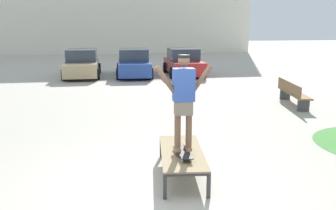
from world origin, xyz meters
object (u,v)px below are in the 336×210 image
Objects in this scene: skater at (183,97)px; park_bench at (292,92)px; car_red at (183,63)px; car_blue at (134,64)px; skateboard at (183,152)px; car_tan at (82,64)px; skate_box at (182,154)px.

skater is 0.69× the size of park_bench.
skater is 0.40× the size of car_red.
car_blue is at bearing 120.53° from park_bench.
park_bench is at bearing 46.59° from skateboard.
car_red is at bearing 104.24° from park_bench.
skateboard is at bearing -90.63° from car_blue.
car_tan is 0.99× the size of car_red.
skateboard is at bearing -102.20° from car_red.
car_blue reaches higher than skate_box.
car_red is (2.94, 13.50, 0.28)m from skate_box.
car_tan reaches higher than skateboard.
skateboard is 0.19× the size of car_tan.
car_tan and car_blue have the same top height.
park_bench is (2.12, -8.35, -0.24)m from car_red.
car_tan is 2.83m from car_blue.
skateboard is 14.23m from car_tan.
skate_box is 0.25m from skateboard.
skater is (0.00, 0.00, 0.99)m from skateboard.
skate_box is at bearing -90.53° from car_blue.
skateboard is 0.33× the size of park_bench.
car_red is at bearing 77.80° from skateboard.
skater reaches higher than park_bench.
skateboard reaches higher than skate_box.
car_blue is (0.13, 13.52, 0.28)m from skate_box.
skate_box is at bearing -102.29° from car_red.
park_bench is at bearing -59.47° from car_blue.
skate_box is at bearing -78.92° from car_tan.
skate_box is 0.47× the size of car_red.
car_red reaches higher than skate_box.
skate_box is 0.47× the size of car_tan.
skate_box is at bearing -134.47° from park_bench.
park_bench reaches higher than skate_box.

